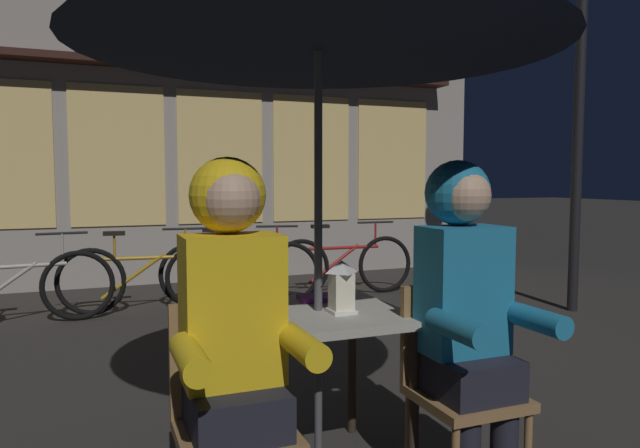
{
  "coord_description": "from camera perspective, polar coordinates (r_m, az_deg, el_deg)",
  "views": [
    {
      "loc": [
        -0.92,
        -2.35,
        1.32
      ],
      "look_at": [
        0.0,
        -0.02,
        1.13
      ],
      "focal_mm": 32.42,
      "sensor_mm": 36.0,
      "label": 1
    }
  ],
  "objects": [
    {
      "name": "bicycle_fifth",
      "position": [
        6.58,
        2.35,
        -4.05
      ],
      "size": [
        1.68,
        0.14,
        0.84
      ],
      "color": "black",
      "rests_on": "ground_plane"
    },
    {
      "name": "chair_right",
      "position": [
        2.57,
        13.35,
        -14.55
      ],
      "size": [
        0.4,
        0.4,
        0.87
      ],
      "color": "olive",
      "rests_on": "ground_plane"
    },
    {
      "name": "person_right_hooded",
      "position": [
        2.43,
        14.28,
        -6.94
      ],
      "size": [
        0.45,
        0.56,
        1.4
      ],
      "color": "black",
      "rests_on": "ground_plane"
    },
    {
      "name": "bicycle_fourth",
      "position": [
        6.14,
        -7.9,
        -4.72
      ],
      "size": [
        1.64,
        0.44,
        0.84
      ],
      "color": "black",
      "rests_on": "ground_plane"
    },
    {
      "name": "patio_umbrella",
      "position": [
        2.63,
        -0.18,
        20.7
      ],
      "size": [
        2.1,
        2.1,
        2.31
      ],
      "color": "#4C4C51",
      "rests_on": "ground_plane"
    },
    {
      "name": "shopfront_building",
      "position": [
        7.95,
        -19.7,
        17.03
      ],
      "size": [
        10.0,
        0.93,
        6.2
      ],
      "color": "#9E9389",
      "rests_on": "ground_plane"
    },
    {
      "name": "book",
      "position": [
        2.8,
        -0.04,
        -7.28
      ],
      "size": [
        0.21,
        0.16,
        0.02
      ],
      "primitive_type": "cube",
      "rotation": [
        0.0,
        0.0,
        -0.1
      ],
      "color": "#661E7A",
      "rests_on": "cafe_table"
    },
    {
      "name": "chair_left",
      "position": [
        2.2,
        -8.74,
        -17.84
      ],
      "size": [
        0.4,
        0.4,
        0.87
      ],
      "color": "olive",
      "rests_on": "ground_plane"
    },
    {
      "name": "street_lamp",
      "position": [
        6.42,
        24.4,
        16.61
      ],
      "size": [
        0.32,
        0.32,
        3.88
      ],
      "color": "black",
      "rests_on": "ground_plane"
    },
    {
      "name": "cafe_table",
      "position": [
        2.62,
        -0.17,
        -10.66
      ],
      "size": [
        0.72,
        0.72,
        0.74
      ],
      "color": "#B2AD9E",
      "rests_on": "ground_plane"
    },
    {
      "name": "person_left_hooded",
      "position": [
        2.04,
        -8.5,
        -9.09
      ],
      "size": [
        0.45,
        0.56,
        1.4
      ],
      "color": "black",
      "rests_on": "ground_plane"
    },
    {
      "name": "bicycle_second",
      "position": [
        5.85,
        -27.82,
        -5.64
      ],
      "size": [
        1.68,
        0.2,
        0.84
      ],
      "color": "black",
      "rests_on": "ground_plane"
    },
    {
      "name": "lantern",
      "position": [
        2.52,
        2.13,
        -6.07
      ],
      "size": [
        0.11,
        0.11,
        0.23
      ],
      "color": "white",
      "rests_on": "cafe_table"
    },
    {
      "name": "bicycle_third",
      "position": [
        5.99,
        -16.85,
        -5.09
      ],
      "size": [
        1.68,
        0.23,
        0.84
      ],
      "color": "black",
      "rests_on": "ground_plane"
    }
  ]
}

